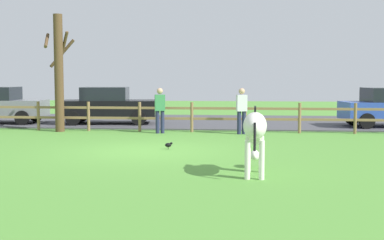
{
  "coord_description": "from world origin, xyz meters",
  "views": [
    {
      "loc": [
        2.68,
        -13.75,
        2.02
      ],
      "look_at": [
        1.19,
        0.97,
        0.78
      ],
      "focal_mm": 47.87,
      "sensor_mm": 36.0,
      "label": 1
    }
  ],
  "objects_px": {
    "crow_on_grass": "(169,145)",
    "visitor_right_of_tree": "(242,109)",
    "bare_tree": "(59,71)",
    "visitor_left_of_tree": "(160,108)",
    "parked_car_black": "(108,105)",
    "zebra": "(255,131)"
  },
  "relations": [
    {
      "from": "visitor_left_of_tree",
      "to": "visitor_right_of_tree",
      "type": "distance_m",
      "value": 2.94
    },
    {
      "from": "zebra",
      "to": "visitor_left_of_tree",
      "type": "distance_m",
      "value": 8.31
    },
    {
      "from": "crow_on_grass",
      "to": "visitor_left_of_tree",
      "type": "bearing_deg",
      "value": 102.64
    },
    {
      "from": "zebra",
      "to": "crow_on_grass",
      "type": "bearing_deg",
      "value": 123.07
    },
    {
      "from": "crow_on_grass",
      "to": "parked_car_black",
      "type": "distance_m",
      "value": 8.07
    },
    {
      "from": "zebra",
      "to": "visitor_left_of_tree",
      "type": "bearing_deg",
      "value": 112.97
    },
    {
      "from": "parked_car_black",
      "to": "visitor_left_of_tree",
      "type": "relative_size",
      "value": 2.54
    },
    {
      "from": "visitor_right_of_tree",
      "to": "crow_on_grass",
      "type": "bearing_deg",
      "value": -116.36
    },
    {
      "from": "visitor_left_of_tree",
      "to": "visitor_right_of_tree",
      "type": "xyz_separation_m",
      "value": [
        2.94,
        0.01,
        0.0
      ]
    },
    {
      "from": "bare_tree",
      "to": "zebra",
      "type": "relative_size",
      "value": 2.24
    },
    {
      "from": "parked_car_black",
      "to": "visitor_left_of_tree",
      "type": "xyz_separation_m",
      "value": [
        2.75,
        -3.08,
        0.06
      ]
    },
    {
      "from": "bare_tree",
      "to": "parked_car_black",
      "type": "distance_m",
      "value": 3.36
    },
    {
      "from": "bare_tree",
      "to": "visitor_left_of_tree",
      "type": "relative_size",
      "value": 2.65
    },
    {
      "from": "crow_on_grass",
      "to": "visitor_right_of_tree",
      "type": "bearing_deg",
      "value": 63.64
    },
    {
      "from": "bare_tree",
      "to": "parked_car_black",
      "type": "xyz_separation_m",
      "value": [
        1.07,
        2.85,
        -1.41
      ]
    },
    {
      "from": "crow_on_grass",
      "to": "visitor_right_of_tree",
      "type": "relative_size",
      "value": 0.13
    },
    {
      "from": "parked_car_black",
      "to": "visitor_left_of_tree",
      "type": "bearing_deg",
      "value": -48.22
    },
    {
      "from": "bare_tree",
      "to": "visitor_left_of_tree",
      "type": "distance_m",
      "value": 4.06
    },
    {
      "from": "visitor_left_of_tree",
      "to": "parked_car_black",
      "type": "bearing_deg",
      "value": 131.78
    },
    {
      "from": "crow_on_grass",
      "to": "visitor_right_of_tree",
      "type": "distance_m",
      "value": 4.62
    },
    {
      "from": "bare_tree",
      "to": "crow_on_grass",
      "type": "height_order",
      "value": "bare_tree"
    },
    {
      "from": "zebra",
      "to": "bare_tree",
      "type": "bearing_deg",
      "value": 131.88
    }
  ]
}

